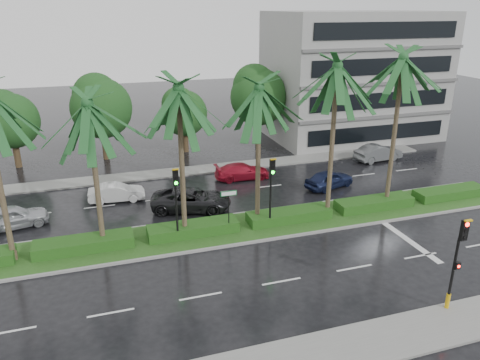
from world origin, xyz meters
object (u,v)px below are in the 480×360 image
object	(u,v)px
signal_near	(457,261)
car_blue	(329,179)
car_silver	(12,217)
signal_median_left	(176,194)
car_red	(242,171)
car_grey	(378,153)
car_white	(117,192)
car_darkgrey	(191,200)
street_sign	(229,201)

from	to	relation	value
signal_near	car_blue	world-z (taller)	signal_near
signal_near	car_silver	xyz separation A→B (m)	(-19.03, 14.73, -1.80)
signal_median_left	car_blue	xyz separation A→B (m)	(12.10, 5.14, -2.35)
car_silver	car_red	distance (m)	16.13
signal_near	signal_median_left	size ratio (longest dim) A/B	1.00
signal_near	signal_median_left	xyz separation A→B (m)	(-10.00, 9.69, 0.49)
signal_median_left	car_red	xyz separation A→B (m)	(6.65, 8.84, -2.39)
car_blue	car_grey	xyz separation A→B (m)	(7.02, 4.39, 0.04)
car_silver	car_white	distance (m)	6.64
signal_median_left	car_darkgrey	distance (m)	5.18
street_sign	car_white	xyz separation A→B (m)	(-5.81, 7.16, -1.51)
car_silver	signal_near	bearing A→B (deg)	-140.63
car_silver	car_grey	xyz separation A→B (m)	(28.15, 4.48, -0.00)
car_silver	car_white	bearing A→B (deg)	-82.59
car_blue	car_grey	bearing A→B (deg)	-74.76
car_red	car_blue	distance (m)	6.59
signal_median_left	car_blue	distance (m)	13.36
car_blue	car_grey	distance (m)	8.28
signal_median_left	car_grey	bearing A→B (deg)	26.49
car_red	car_blue	size ratio (longest dim) A/B	1.09
street_sign	car_silver	bearing A→B (deg)	157.99
car_blue	street_sign	bearing A→B (deg)	101.77
car_white	car_red	bearing A→B (deg)	-77.25
street_sign	car_red	size ratio (longest dim) A/B	0.62
car_red	car_grey	xyz separation A→B (m)	(12.47, 0.69, 0.09)
car_red	car_blue	bearing A→B (deg)	-121.93
car_grey	car_darkgrey	bearing A→B (deg)	99.54
signal_median_left	car_silver	distance (m)	10.60
signal_median_left	signal_near	bearing A→B (deg)	-44.09
street_sign	car_silver	world-z (taller)	street_sign
signal_near	car_red	xyz separation A→B (m)	(-3.35, 18.53, -1.89)
car_darkgrey	car_red	xyz separation A→B (m)	(4.96, 4.51, -0.10)
car_darkgrey	car_blue	size ratio (longest dim) A/B	1.33
signal_near	signal_median_left	distance (m)	13.93
car_silver	car_blue	size ratio (longest dim) A/B	1.07
signal_near	street_sign	bearing A→B (deg)	125.34
car_darkgrey	car_red	distance (m)	6.70
street_sign	car_silver	distance (m)	13.05
signal_near	car_silver	size ratio (longest dim) A/B	1.06
signal_near	car_grey	distance (m)	21.35
car_white	car_blue	xyz separation A→B (m)	(14.91, -2.21, 0.04)
car_white	car_red	world-z (taller)	car_white
street_sign	signal_median_left	bearing A→B (deg)	-176.53
street_sign	car_darkgrey	world-z (taller)	street_sign
signal_near	car_white	bearing A→B (deg)	126.94
car_darkgrey	car_blue	world-z (taller)	car_darkgrey
car_silver	car_darkgrey	bearing A→B (deg)	-106.69
signal_near	car_darkgrey	distance (m)	16.40
street_sign	car_blue	xyz separation A→B (m)	(9.10, 4.96, -1.47)
car_grey	street_sign	bearing A→B (deg)	113.04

